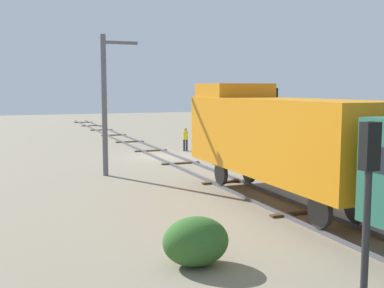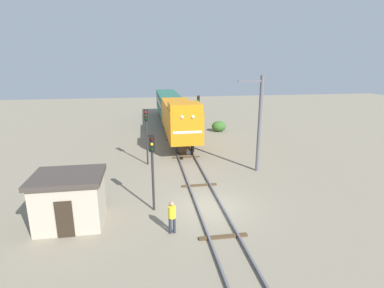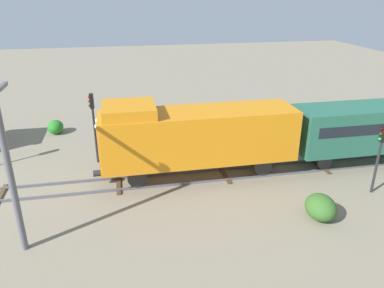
# 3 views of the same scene
# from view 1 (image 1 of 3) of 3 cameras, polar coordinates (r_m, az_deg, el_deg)

# --- Properties ---
(ground_plane) EXTENTS (113.85, 113.85, 0.00)m
(ground_plane) POSITION_cam_1_polar(r_m,az_deg,el_deg) (32.13, -3.30, -1.54)
(ground_plane) COLOR gray
(railway_track) EXTENTS (2.40, 75.90, 0.16)m
(railway_track) POSITION_cam_1_polar(r_m,az_deg,el_deg) (32.12, -3.30, -1.41)
(railway_track) COLOR #595960
(railway_track) RESTS_ON ground
(locomotive) EXTENTS (2.90, 11.60, 4.60)m
(locomotive) POSITION_cam_1_polar(r_m,az_deg,el_deg) (19.06, 9.86, 1.18)
(locomotive) COLOR orange
(locomotive) RESTS_ON railway_track
(traffic_signal_near) EXTENTS (0.32, 0.34, 4.41)m
(traffic_signal_near) POSITION_cam_1_polar(r_m,az_deg,el_deg) (32.80, 2.10, 3.99)
(traffic_signal_near) COLOR #262628
(traffic_signal_near) RESTS_ON ground
(traffic_signal_mid) EXTENTS (0.32, 0.34, 4.57)m
(traffic_signal_mid) POSITION_cam_1_polar(r_m,az_deg,el_deg) (25.74, 9.67, 3.42)
(traffic_signal_mid) COLOR #262628
(traffic_signal_mid) RESTS_ON ground
(traffic_signal_far) EXTENTS (0.32, 0.34, 3.93)m
(traffic_signal_far) POSITION_cam_1_polar(r_m,az_deg,el_deg) (9.56, 20.10, -4.65)
(traffic_signal_far) COLOR #262628
(traffic_signal_far) RESTS_ON ground
(worker_near_track) EXTENTS (0.38, 0.38, 1.70)m
(worker_near_track) POSITION_cam_1_polar(r_m,az_deg,el_deg) (35.01, -0.79, 0.79)
(worker_near_track) COLOR #262B38
(worker_near_track) RESTS_ON ground
(catenary_mast) EXTENTS (1.94, 0.28, 7.29)m
(catenary_mast) POSITION_cam_1_polar(r_m,az_deg,el_deg) (25.33, -10.21, 5.01)
(catenary_mast) COLOR #595960
(catenary_mast) RESTS_ON ground
(relay_hut) EXTENTS (3.50, 2.90, 2.74)m
(relay_hut) POSITION_cam_1_polar(r_m,az_deg,el_deg) (35.53, 7.95, 1.45)
(relay_hut) COLOR #B2A893
(relay_hut) RESTS_ON ground
(bush_near) EXTENTS (1.75, 1.43, 1.27)m
(bush_near) POSITION_cam_1_polar(r_m,az_deg,el_deg) (12.61, 0.44, -11.46)
(bush_near) COLOR #336126
(bush_near) RESTS_ON ground
(bush_mid) EXTENTS (1.45, 1.19, 1.06)m
(bush_mid) POSITION_cam_1_polar(r_m,az_deg,el_deg) (32.11, 15.71, -0.83)
(bush_mid) COLOR #257A26
(bush_mid) RESTS_ON ground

